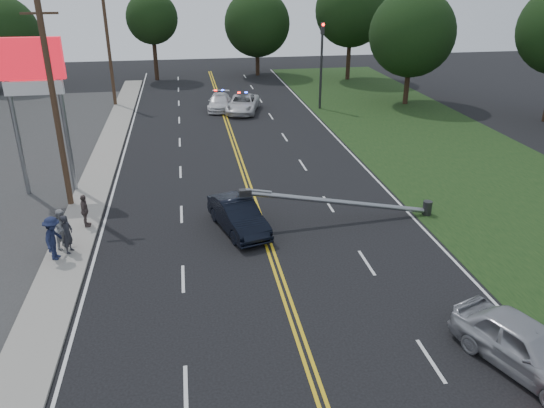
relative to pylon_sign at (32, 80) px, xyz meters
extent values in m
plane|color=black|center=(10.50, -14.00, -6.00)|extent=(120.00, 120.00, 0.00)
cube|color=gray|center=(2.10, -4.00, -5.94)|extent=(1.80, 70.00, 0.12)
cube|color=black|center=(24.00, -4.00, -5.99)|extent=(12.00, 80.00, 0.01)
cube|color=gold|center=(10.50, -4.00, -5.99)|extent=(0.36, 80.00, 0.00)
cylinder|color=gray|center=(-1.20, 0.00, -2.50)|extent=(0.24, 0.24, 7.00)
cylinder|color=gray|center=(1.20, 0.00, -2.50)|extent=(0.24, 0.24, 7.00)
cube|color=red|center=(0.00, 0.00, 1.00)|extent=(3.20, 0.35, 2.00)
cube|color=white|center=(0.00, 0.00, -0.40)|extent=(2.80, 0.30, 0.70)
cylinder|color=#2D2D30|center=(18.80, 16.00, -2.50)|extent=(0.20, 0.20, 7.00)
cube|color=#2D2D30|center=(18.80, 16.00, 0.60)|extent=(0.28, 0.28, 0.90)
sphere|color=#FF0C07|center=(18.80, 15.84, 0.90)|extent=(0.22, 0.22, 0.22)
cylinder|color=#2D2D30|center=(18.60, -6.00, -5.65)|extent=(0.44, 0.44, 0.70)
cylinder|color=gray|center=(14.17, -6.00, -5.02)|extent=(8.90, 0.24, 1.80)
cube|color=#2D2D30|center=(9.74, -6.00, -4.23)|extent=(0.55, 0.32, 0.30)
cylinder|color=#382619|center=(1.30, -2.00, -1.00)|extent=(0.28, 0.28, 10.00)
cube|color=#382619|center=(1.30, -2.00, 3.20)|extent=(1.60, 0.10, 0.10)
cylinder|color=#382619|center=(1.30, 20.00, -1.00)|extent=(0.28, 0.28, 10.00)
cylinder|color=black|center=(-9.84, 29.84, -4.45)|extent=(0.44, 0.44, 3.09)
sphere|color=black|center=(-9.84, 29.84, -0.68)|extent=(7.01, 7.01, 7.01)
cylinder|color=black|center=(4.55, 31.60, -4.14)|extent=(0.44, 0.44, 3.71)
sphere|color=black|center=(4.55, 31.60, 0.39)|extent=(5.34, 5.34, 5.34)
cylinder|color=black|center=(15.75, 32.64, -4.37)|extent=(0.44, 0.44, 3.25)
sphere|color=black|center=(15.75, 32.64, -0.40)|extent=(7.18, 7.18, 7.18)
cylinder|color=black|center=(25.09, 28.58, -3.93)|extent=(0.44, 0.44, 4.13)
sphere|color=black|center=(25.09, 28.58, 1.11)|extent=(7.47, 7.47, 7.47)
cylinder|color=black|center=(26.76, 16.48, -4.25)|extent=(0.44, 0.44, 3.49)
sphere|color=black|center=(26.76, 16.48, 0.02)|extent=(7.27, 7.27, 7.27)
imported|color=black|center=(9.38, -6.17, -5.28)|extent=(2.66, 4.63, 1.44)
imported|color=#A3A5AB|center=(16.74, -16.71, -5.22)|extent=(3.37, 4.94, 1.56)
imported|color=silver|center=(12.12, 15.83, -5.29)|extent=(3.59, 5.53, 1.42)
imported|color=silver|center=(10.26, 17.06, -5.35)|extent=(2.41, 4.64, 1.28)
imported|color=#24252C|center=(2.18, -7.27, -5.04)|extent=(0.53, 0.69, 1.68)
imported|color=#A0A0A4|center=(1.91, -6.75, -5.01)|extent=(0.92, 1.02, 1.73)
imported|color=#19203E|center=(1.74, -7.74, -4.95)|extent=(0.88, 1.30, 1.85)
imported|color=#5A4A48|center=(2.50, -4.86, -5.10)|extent=(0.41, 0.92, 1.55)
camera|label=1|loc=(7.31, -27.87, 4.91)|focal=35.00mm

